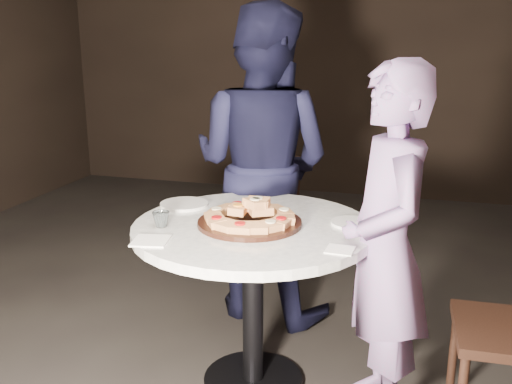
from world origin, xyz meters
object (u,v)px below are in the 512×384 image
at_px(focaccia_pile, 250,214).
at_px(diner_navy, 262,165).
at_px(water_glass, 161,219).
at_px(diner_teal, 385,250).
at_px(table, 253,255).
at_px(serving_board, 250,223).
at_px(chair_far, 278,205).

relative_size(focaccia_pile, diner_navy, 0.23).
xyz_separation_m(water_glass, diner_teal, (0.93, 0.08, -0.07)).
height_order(water_glass, diner_navy, diner_navy).
relative_size(table, water_glass, 18.34).
relative_size(serving_board, focaccia_pile, 1.11).
distance_m(table, water_glass, 0.43).
bearing_deg(focaccia_pile, serving_board, -134.56).
relative_size(water_glass, diner_navy, 0.04).
relative_size(table, chair_far, 1.55).
distance_m(water_glass, diner_teal, 0.93).
bearing_deg(focaccia_pile, diner_teal, -4.65).
height_order(serving_board, diner_teal, diner_teal).
bearing_deg(diner_navy, diner_teal, 143.72).
height_order(focaccia_pile, diner_navy, diner_navy).
relative_size(serving_board, water_glass, 6.15).
distance_m(serving_board, diner_teal, 0.58).
bearing_deg(diner_navy, focaccia_pile, 113.45).
relative_size(diner_navy, diner_teal, 1.17).
xyz_separation_m(focaccia_pile, water_glass, (-0.36, -0.13, -0.01)).
relative_size(serving_board, diner_navy, 0.26).
bearing_deg(table, diner_navy, 102.52).
height_order(table, focaccia_pile, focaccia_pile).
bearing_deg(serving_board, table, 58.70).
height_order(serving_board, chair_far, chair_far).
bearing_deg(water_glass, serving_board, 19.80).
relative_size(water_glass, diner_teal, 0.05).
bearing_deg(chair_far, diner_teal, 134.96).
bearing_deg(chair_far, water_glass, 97.77).
bearing_deg(table, water_glass, -158.51).
distance_m(table, focaccia_pile, 0.19).
distance_m(diner_navy, diner_teal, 1.10).
bearing_deg(diner_navy, serving_board, 113.21).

